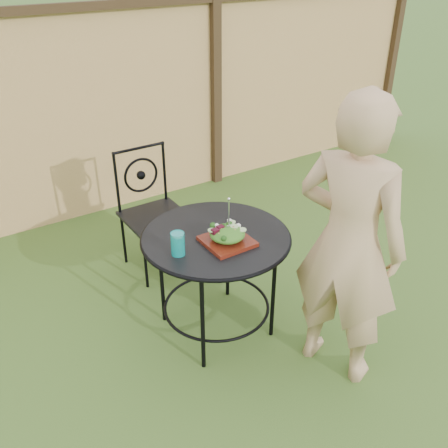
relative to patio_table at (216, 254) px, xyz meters
name	(u,v)px	position (x,y,z in m)	size (l,w,h in m)	color
ground	(225,340)	(-0.02, -0.14, -0.59)	(60.00, 60.00, 0.00)	#2C4C18
fence	(89,114)	(-0.02, 2.05, 0.36)	(8.00, 0.12, 1.90)	#EFBC76
patio_table	(216,254)	(0.00, 0.00, 0.00)	(0.92, 0.92, 0.72)	black
patio_chair	(152,208)	(0.00, 0.92, -0.08)	(0.46, 0.46, 0.95)	black
diner	(349,244)	(0.43, -0.66, 0.27)	(0.62, 0.41, 1.71)	tan
salad_plate	(227,241)	(0.01, -0.11, 0.15)	(0.27, 0.27, 0.02)	#4F100B
salad	(227,234)	(0.01, -0.11, 0.20)	(0.21, 0.21, 0.08)	#235614
fork	(229,214)	(0.02, -0.11, 0.33)	(0.01, 0.01, 0.18)	silver
drinking_glass	(178,244)	(-0.29, -0.06, 0.21)	(0.08, 0.08, 0.14)	#0C8E89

